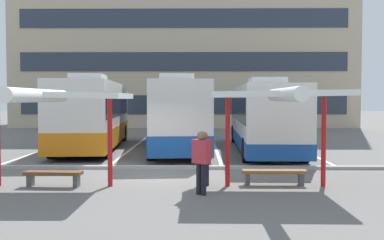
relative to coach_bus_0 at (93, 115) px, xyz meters
The scene contains 16 objects.
ground_plane 9.56m from the coach_bus_0, 63.73° to the right, with size 160.00×160.00×0.00m, color slate.
terminal_building 23.97m from the coach_bus_0, 79.37° to the left, with size 30.73×12.54×21.40m.
coach_bus_0 is the anchor object (origin of this frame).
coach_bus_1 4.30m from the coach_bus_0, ahead, with size 3.59×10.87×3.70m.
coach_bus_2 8.68m from the coach_bus_0, ahead, with size 2.90×11.73×3.52m.
lane_stripe_0 2.91m from the coach_bus_0, behind, with size 0.16×14.00×0.01m, color white.
lane_stripe_1 2.66m from the coach_bus_0, ahead, with size 0.16×14.00×0.01m, color white.
lane_stripe_2 6.56m from the coach_bus_0, ahead, with size 0.16×14.00×0.01m, color white.
lane_stripe_3 10.79m from the coach_bus_0, ahead, with size 0.16×14.00×0.01m, color white.
waiting_shelter_1 10.59m from the coach_bus_0, 83.65° to the right, with size 4.30×4.76×2.83m.
bench_1 10.46m from the coach_bus_0, 83.54° to the right, with size 1.70×0.51×0.45m.
waiting_shelter_2 13.00m from the coach_bus_0, 53.73° to the right, with size 3.81×4.90×2.86m.
bench_2 12.66m from the coach_bus_0, 52.44° to the right, with size 1.90×0.42×0.45m.
platform_kerb 8.26m from the coach_bus_0, 59.05° to the right, with size 44.00×0.24×0.12m, color #ADADA8.
waiting_passenger_0 12.66m from the coach_bus_0, 64.30° to the right, with size 0.52×0.49×1.71m.
waiting_passenger_2 11.55m from the coach_bus_0, 61.05° to the right, with size 0.51×0.35×1.60m.
Camera 1 is at (1.22, -15.09, 2.57)m, focal length 42.76 mm.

